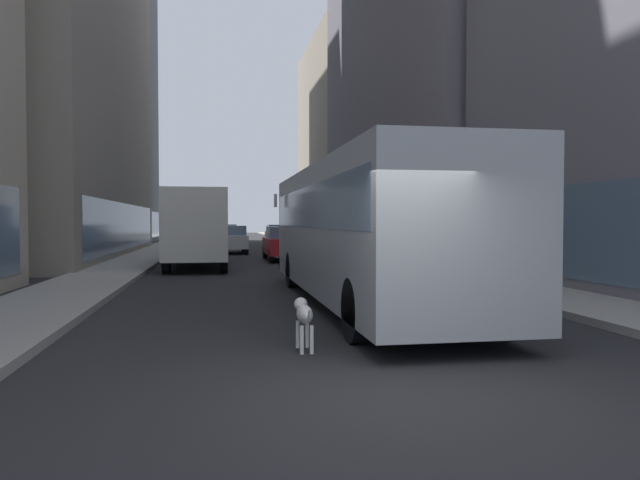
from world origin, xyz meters
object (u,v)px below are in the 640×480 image
at_px(car_grey_wagon, 279,235).
at_px(car_white_van, 231,239).
at_px(car_blue_hatchback, 205,237).
at_px(dalmatian_dog, 304,314).
at_px(box_truck, 197,226).
at_px(car_red_coupe, 286,243).
at_px(car_yellow_taxi, 227,234).
at_px(transit_bus, 362,225).

relative_size(car_grey_wagon, car_white_van, 0.93).
relative_size(car_blue_hatchback, dalmatian_dog, 4.90).
bearing_deg(box_truck, car_grey_wagon, 75.95).
height_order(car_white_van, car_red_coupe, same).
bearing_deg(dalmatian_dog, car_yellow_taxi, 90.53).
distance_m(transit_bus, dalmatian_dog, 5.08).
xyz_separation_m(car_yellow_taxi, box_truck, (-1.60, -27.94, 0.85)).
bearing_deg(car_blue_hatchback, car_white_van, -73.89).
relative_size(car_grey_wagon, dalmatian_dog, 4.26).
height_order(box_truck, dalmatian_dog, box_truck).
distance_m(transit_bus, car_grey_wagon, 33.63).
bearing_deg(dalmatian_dog, transit_bus, 66.02).
height_order(car_grey_wagon, dalmatian_dog, car_grey_wagon).
bearing_deg(car_red_coupe, car_white_van, 108.76).
relative_size(car_red_coupe, dalmatian_dog, 4.54).
height_order(car_yellow_taxi, car_red_coupe, same).
bearing_deg(box_truck, car_white_van, 81.59).
relative_size(car_blue_hatchback, car_red_coupe, 1.08).
distance_m(car_grey_wagon, box_truck, 23.08).
xyz_separation_m(car_blue_hatchback, box_truck, (-0.00, -16.37, 0.84)).
bearing_deg(car_red_coupe, box_truck, -136.75).
height_order(car_grey_wagon, car_red_coupe, same).
bearing_deg(box_truck, car_blue_hatchback, 90.00).
bearing_deg(transit_bus, car_white_van, 96.22).
relative_size(box_truck, dalmatian_dog, 7.79).
distance_m(car_grey_wagon, car_red_coupe, 18.68).
bearing_deg(dalmatian_dog, car_blue_hatchback, 93.57).
xyz_separation_m(car_white_van, car_blue_hatchback, (-1.60, 5.54, 0.00)).
bearing_deg(car_yellow_taxi, box_truck, -93.28).
xyz_separation_m(transit_bus, car_blue_hatchback, (-4.00, 27.58, -0.95)).
bearing_deg(car_red_coupe, car_yellow_taxi, 95.67).
bearing_deg(car_white_van, car_red_coupe, -71.24).
xyz_separation_m(car_grey_wagon, car_yellow_taxi, (-4.00, 5.57, -0.00)).
relative_size(transit_bus, car_blue_hatchback, 2.44).
distance_m(car_white_van, car_blue_hatchback, 5.77).
distance_m(car_red_coupe, box_truck, 5.56).
distance_m(transit_bus, car_blue_hatchback, 27.88).
bearing_deg(car_blue_hatchback, car_red_coupe, -72.39).
bearing_deg(car_red_coupe, car_blue_hatchback, 107.61).
distance_m(car_yellow_taxi, dalmatian_dog, 43.64).
height_order(car_blue_hatchback, dalmatian_dog, car_blue_hatchback).
bearing_deg(car_yellow_taxi, car_white_van, -90.00).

